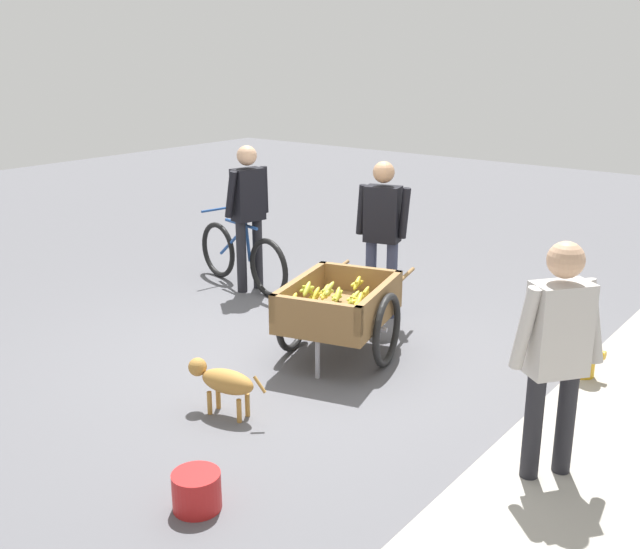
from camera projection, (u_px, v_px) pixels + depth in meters
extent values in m
plane|color=#56565B|center=(308.00, 354.00, 6.58)|extent=(24.00, 24.00, 0.00)
cube|color=olive|center=(339.00, 314.00, 6.40)|extent=(1.27, 1.05, 0.10)
cube|color=olive|center=(315.00, 315.00, 5.90)|extent=(0.26, 0.79, 0.24)
cube|color=olive|center=(360.00, 279.00, 6.81)|extent=(0.26, 0.79, 0.24)
cube|color=olive|center=(380.00, 301.00, 6.22)|extent=(1.08, 0.34, 0.24)
cube|color=olive|center=(300.00, 290.00, 6.49)|extent=(1.08, 0.34, 0.24)
torus|color=black|center=(387.00, 330.00, 6.26)|extent=(0.63, 0.22, 0.64)
torus|color=black|center=(293.00, 316.00, 6.59)|extent=(0.63, 0.22, 0.64)
cylinder|color=#9E9EA8|center=(339.00, 323.00, 6.43)|extent=(0.26, 0.86, 0.04)
cylinder|color=olive|center=(405.00, 276.00, 6.96)|extent=(0.54, 0.18, 0.04)
cylinder|color=olive|center=(338.00, 268.00, 7.21)|extent=(0.54, 0.18, 0.04)
cylinder|color=#9E9EA8|center=(318.00, 358.00, 6.06)|extent=(0.04, 0.04, 0.35)
ellipsoid|color=gold|center=(359.00, 301.00, 6.06)|extent=(0.18, 0.07, 0.15)
ellipsoid|color=gold|center=(359.00, 301.00, 6.04)|extent=(0.19, 0.05, 0.08)
ellipsoid|color=gold|center=(359.00, 300.00, 6.02)|extent=(0.19, 0.08, 0.08)
ellipsoid|color=gold|center=(359.00, 300.00, 6.01)|extent=(0.18, 0.10, 0.13)
ellipsoid|color=gold|center=(324.00, 295.00, 6.28)|extent=(0.18, 0.11, 0.14)
ellipsoid|color=gold|center=(324.00, 294.00, 6.27)|extent=(0.18, 0.14, 0.10)
ellipsoid|color=gold|center=(324.00, 294.00, 6.25)|extent=(0.19, 0.08, 0.04)
ellipsoid|color=gold|center=(325.00, 293.00, 6.24)|extent=(0.19, 0.11, 0.10)
ellipsoid|color=gold|center=(325.00, 292.00, 6.22)|extent=(0.18, 0.10, 0.14)
ellipsoid|color=gold|center=(327.00, 292.00, 6.28)|extent=(0.18, 0.10, 0.13)
ellipsoid|color=gold|center=(328.00, 291.00, 6.27)|extent=(0.19, 0.06, 0.10)
ellipsoid|color=gold|center=(328.00, 290.00, 6.26)|extent=(0.18, 0.13, 0.05)
ellipsoid|color=gold|center=(328.00, 290.00, 6.24)|extent=(0.19, 0.12, 0.09)
ellipsoid|color=gold|center=(328.00, 289.00, 6.23)|extent=(0.18, 0.05, 0.13)
ellipsoid|color=gold|center=(325.00, 293.00, 6.50)|extent=(0.19, 0.07, 0.13)
ellipsoid|color=gold|center=(326.00, 293.00, 6.48)|extent=(0.19, 0.06, 0.09)
ellipsoid|color=gold|center=(325.00, 292.00, 6.46)|extent=(0.19, 0.12, 0.08)
ellipsoid|color=gold|center=(326.00, 292.00, 6.45)|extent=(0.18, 0.09, 0.13)
ellipsoid|color=gold|center=(365.00, 294.00, 6.58)|extent=(0.18, 0.12, 0.13)
ellipsoid|color=gold|center=(365.00, 294.00, 6.56)|extent=(0.19, 0.08, 0.04)
ellipsoid|color=gold|center=(364.00, 294.00, 6.53)|extent=(0.17, 0.06, 0.14)
ellipsoid|color=gold|center=(357.00, 284.00, 6.68)|extent=(0.18, 0.13, 0.13)
ellipsoid|color=gold|center=(357.00, 283.00, 6.66)|extent=(0.18, 0.06, 0.05)
ellipsoid|color=gold|center=(357.00, 283.00, 6.63)|extent=(0.18, 0.09, 0.13)
ellipsoid|color=gold|center=(353.00, 299.00, 6.50)|extent=(0.18, 0.09, 0.14)
ellipsoid|color=gold|center=(353.00, 299.00, 6.48)|extent=(0.19, 0.07, 0.08)
ellipsoid|color=gold|center=(353.00, 298.00, 6.46)|extent=(0.18, 0.14, 0.08)
ellipsoid|color=gold|center=(354.00, 298.00, 6.44)|extent=(0.18, 0.06, 0.14)
ellipsoid|color=gold|center=(294.00, 302.00, 6.12)|extent=(0.18, 0.07, 0.16)
ellipsoid|color=gold|center=(293.00, 301.00, 6.09)|extent=(0.18, 0.06, 0.04)
ellipsoid|color=gold|center=(292.00, 301.00, 6.06)|extent=(0.18, 0.07, 0.14)
ellipsoid|color=gold|center=(308.00, 289.00, 6.42)|extent=(0.18, 0.06, 0.15)
ellipsoid|color=gold|center=(307.00, 289.00, 6.39)|extent=(0.18, 0.07, 0.05)
ellipsoid|color=gold|center=(307.00, 289.00, 6.37)|extent=(0.18, 0.10, 0.13)
ellipsoid|color=gold|center=(337.00, 297.00, 6.53)|extent=(0.18, 0.11, 0.13)
ellipsoid|color=gold|center=(337.00, 297.00, 6.52)|extent=(0.19, 0.07, 0.10)
ellipsoid|color=gold|center=(337.00, 296.00, 6.50)|extent=(0.18, 0.13, 0.05)
ellipsoid|color=gold|center=(337.00, 295.00, 6.49)|extent=(0.19, 0.06, 0.09)
ellipsoid|color=gold|center=(337.00, 295.00, 6.47)|extent=(0.18, 0.12, 0.14)
ellipsoid|color=gold|center=(315.00, 297.00, 6.51)|extent=(0.17, 0.12, 0.16)
ellipsoid|color=gold|center=(315.00, 297.00, 6.49)|extent=(0.19, 0.09, 0.10)
ellipsoid|color=gold|center=(315.00, 296.00, 6.47)|extent=(0.18, 0.06, 0.05)
ellipsoid|color=gold|center=(315.00, 295.00, 6.46)|extent=(0.19, 0.11, 0.10)
ellipsoid|color=gold|center=(315.00, 295.00, 6.45)|extent=(0.18, 0.08, 0.14)
cylinder|color=#333851|center=(392.00, 280.00, 7.38)|extent=(0.11, 0.11, 0.78)
cylinder|color=#333851|center=(371.00, 278.00, 7.46)|extent=(0.11, 0.11, 0.78)
cube|color=black|center=(383.00, 214.00, 7.23)|extent=(0.28, 0.38, 0.55)
sphere|color=tan|center=(384.00, 172.00, 7.10)|extent=(0.21, 0.21, 0.21)
cylinder|color=black|center=(404.00, 213.00, 7.13)|extent=(0.08, 0.12, 0.50)
cylinder|color=black|center=(362.00, 209.00, 7.30)|extent=(0.08, 0.11, 0.50)
torus|color=black|center=(218.00, 250.00, 8.73)|extent=(0.19, 0.66, 0.66)
torus|color=black|center=(269.00, 268.00, 8.00)|extent=(0.19, 0.66, 0.66)
cylinder|color=#234C93|center=(241.00, 224.00, 8.24)|extent=(0.16, 0.59, 0.04)
cylinder|color=#234C93|center=(248.00, 241.00, 8.21)|extent=(0.06, 0.11, 0.45)
cylinder|color=#234C93|center=(233.00, 241.00, 8.44)|extent=(0.14, 0.53, 0.43)
ellipsoid|color=black|center=(248.00, 218.00, 8.12)|extent=(0.20, 0.08, 0.06)
cylinder|color=#234C93|center=(219.00, 209.00, 8.54)|extent=(0.46, 0.12, 0.03)
cylinder|color=black|center=(242.00, 257.00, 8.16)|extent=(0.11, 0.11, 0.80)
cylinder|color=black|center=(258.00, 254.00, 8.30)|extent=(0.11, 0.11, 0.80)
cube|color=black|center=(248.00, 195.00, 8.03)|extent=(0.37, 0.26, 0.57)
sphere|color=tan|center=(247.00, 156.00, 7.91)|extent=(0.22, 0.22, 0.22)
cylinder|color=black|center=(231.00, 194.00, 7.89)|extent=(0.08, 0.18, 0.52)
cylinder|color=black|center=(264.00, 190.00, 8.16)|extent=(0.08, 0.09, 0.51)
ellipsoid|color=#AD7A38|center=(228.00, 382.00, 5.41)|extent=(0.25, 0.46, 0.18)
sphere|color=#AD7A38|center=(198.00, 367.00, 5.51)|extent=(0.14, 0.14, 0.14)
cylinder|color=#AD7A38|center=(260.00, 385.00, 5.27)|extent=(0.04, 0.11, 0.12)
cylinder|color=#AD7A38|center=(210.00, 403.00, 5.47)|extent=(0.04, 0.04, 0.18)
cylinder|color=#AD7A38|center=(218.00, 397.00, 5.57)|extent=(0.04, 0.04, 0.18)
cylinder|color=#AD7A38|center=(239.00, 411.00, 5.35)|extent=(0.04, 0.04, 0.18)
cylinder|color=#AD7A38|center=(247.00, 405.00, 5.45)|extent=(0.04, 0.04, 0.18)
cylinder|color=gold|center=(584.00, 357.00, 5.82)|extent=(0.18, 0.18, 0.55)
sphere|color=gold|center=(588.00, 320.00, 5.73)|extent=(0.16, 0.16, 0.16)
cylinder|color=gold|center=(580.00, 355.00, 5.72)|extent=(0.10, 0.07, 0.07)
cylinder|color=gold|center=(599.00, 354.00, 5.74)|extent=(0.07, 0.10, 0.07)
cylinder|color=#B21E1E|center=(197.00, 491.00, 4.34)|extent=(0.29, 0.29, 0.23)
cylinder|color=black|center=(532.00, 436.00, 4.41)|extent=(0.11, 0.11, 0.78)
cylinder|color=black|center=(564.00, 431.00, 4.46)|extent=(0.11, 0.11, 0.78)
cube|color=#B7B2AD|center=(559.00, 329.00, 4.24)|extent=(0.39, 0.36, 0.56)
sphere|color=tan|center=(566.00, 260.00, 4.12)|extent=(0.21, 0.21, 0.21)
cylinder|color=#B7B2AD|center=(525.00, 328.00, 4.18)|extent=(0.08, 0.16, 0.51)
cylinder|color=#B7B2AD|center=(593.00, 321.00, 4.29)|extent=(0.08, 0.17, 0.51)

